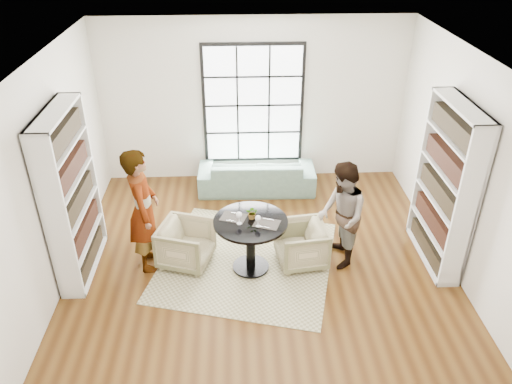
{
  "coord_description": "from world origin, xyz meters",
  "views": [
    {
      "loc": [
        -0.34,
        -5.56,
        4.62
      ],
      "look_at": [
        -0.07,
        0.4,
        1.13
      ],
      "focal_mm": 35.0,
      "sensor_mm": 36.0,
      "label": 1
    }
  ],
  "objects_px": {
    "pedestal_table": "(251,234)",
    "person_left": "(143,210)",
    "armchair_left": "(186,244)",
    "flower_centerpiece": "(252,213)",
    "person_right": "(342,216)",
    "wine_glass_right": "(258,219)",
    "wine_glass_left": "(239,215)",
    "armchair_right": "(301,245)",
    "sofa": "(257,174)"
  },
  "relations": [
    {
      "from": "pedestal_table",
      "to": "person_left",
      "type": "height_order",
      "value": "person_left"
    },
    {
      "from": "armchair_left",
      "to": "flower_centerpiece",
      "type": "xyz_separation_m",
      "value": [
        0.96,
        -0.12,
        0.59
      ]
    },
    {
      "from": "person_right",
      "to": "flower_centerpiece",
      "type": "xyz_separation_m",
      "value": [
        -1.26,
        -0.05,
        0.12
      ]
    },
    {
      "from": "wine_glass_right",
      "to": "wine_glass_left",
      "type": "bearing_deg",
      "value": 163.06
    },
    {
      "from": "armchair_right",
      "to": "wine_glass_right",
      "type": "bearing_deg",
      "value": -76.75
    },
    {
      "from": "armchair_left",
      "to": "wine_glass_left",
      "type": "height_order",
      "value": "wine_glass_left"
    },
    {
      "from": "armchair_left",
      "to": "armchair_right",
      "type": "height_order",
      "value": "armchair_left"
    },
    {
      "from": "pedestal_table",
      "to": "person_left",
      "type": "xyz_separation_m",
      "value": [
        -1.48,
        0.18,
        0.33
      ]
    },
    {
      "from": "sofa",
      "to": "armchair_right",
      "type": "relative_size",
      "value": 3.02
    },
    {
      "from": "armchair_right",
      "to": "person_right",
      "type": "height_order",
      "value": "person_right"
    },
    {
      "from": "person_left",
      "to": "flower_centerpiece",
      "type": "height_order",
      "value": "person_left"
    },
    {
      "from": "person_right",
      "to": "pedestal_table",
      "type": "bearing_deg",
      "value": -88.1
    },
    {
      "from": "pedestal_table",
      "to": "person_right",
      "type": "height_order",
      "value": "person_right"
    },
    {
      "from": "person_left",
      "to": "wine_glass_right",
      "type": "bearing_deg",
      "value": -108.19
    },
    {
      "from": "person_right",
      "to": "wine_glass_left",
      "type": "distance_m",
      "value": 1.46
    },
    {
      "from": "wine_glass_left",
      "to": "wine_glass_right",
      "type": "xyz_separation_m",
      "value": [
        0.25,
        -0.08,
        -0.01
      ]
    },
    {
      "from": "armchair_right",
      "to": "person_left",
      "type": "xyz_separation_m",
      "value": [
        -2.21,
        0.08,
        0.61
      ]
    },
    {
      "from": "pedestal_table",
      "to": "sofa",
      "type": "bearing_deg",
      "value": 85.24
    },
    {
      "from": "wine_glass_right",
      "to": "person_right",
      "type": "bearing_deg",
      "value": 11.69
    },
    {
      "from": "person_left",
      "to": "sofa",
      "type": "bearing_deg",
      "value": -44.83
    },
    {
      "from": "wine_glass_left",
      "to": "wine_glass_right",
      "type": "height_order",
      "value": "wine_glass_left"
    },
    {
      "from": "armchair_left",
      "to": "person_right",
      "type": "xyz_separation_m",
      "value": [
        2.21,
        -0.08,
        0.47
      ]
    },
    {
      "from": "wine_glass_left",
      "to": "flower_centerpiece",
      "type": "relative_size",
      "value": 1.01
    },
    {
      "from": "sofa",
      "to": "wine_glass_left",
      "type": "relative_size",
      "value": 11.12
    },
    {
      "from": "armchair_right",
      "to": "person_right",
      "type": "xyz_separation_m",
      "value": [
        0.55,
        0.0,
        0.48
      ]
    },
    {
      "from": "sofa",
      "to": "armchair_right",
      "type": "height_order",
      "value": "armchair_right"
    },
    {
      "from": "armchair_left",
      "to": "armchair_right",
      "type": "xyz_separation_m",
      "value": [
        1.66,
        -0.08,
        -0.01
      ]
    },
    {
      "from": "person_right",
      "to": "wine_glass_left",
      "type": "xyz_separation_m",
      "value": [
        -1.44,
        -0.17,
        0.16
      ]
    },
    {
      "from": "armchair_right",
      "to": "pedestal_table",
      "type": "bearing_deg",
      "value": -89.83
    },
    {
      "from": "person_right",
      "to": "wine_glass_left",
      "type": "height_order",
      "value": "person_right"
    },
    {
      "from": "wine_glass_left",
      "to": "flower_centerpiece",
      "type": "bearing_deg",
      "value": 33.43
    },
    {
      "from": "pedestal_table",
      "to": "flower_centerpiece",
      "type": "relative_size",
      "value": 5.52
    },
    {
      "from": "sofa",
      "to": "flower_centerpiece",
      "type": "height_order",
      "value": "flower_centerpiece"
    },
    {
      "from": "wine_glass_right",
      "to": "flower_centerpiece",
      "type": "xyz_separation_m",
      "value": [
        -0.07,
        0.2,
        -0.03
      ]
    },
    {
      "from": "armchair_left",
      "to": "sofa",
      "type": "bearing_deg",
      "value": -10.55
    },
    {
      "from": "person_right",
      "to": "flower_centerpiece",
      "type": "bearing_deg",
      "value": -90.53
    },
    {
      "from": "pedestal_table",
      "to": "armchair_left",
      "type": "height_order",
      "value": "pedestal_table"
    },
    {
      "from": "pedestal_table",
      "to": "sofa",
      "type": "xyz_separation_m",
      "value": [
        0.19,
        2.3,
        -0.29
      ]
    },
    {
      "from": "armchair_left",
      "to": "armchair_right",
      "type": "relative_size",
      "value": 1.03
    },
    {
      "from": "wine_glass_left",
      "to": "pedestal_table",
      "type": "bearing_deg",
      "value": 23.0
    },
    {
      "from": "person_left",
      "to": "wine_glass_left",
      "type": "height_order",
      "value": "person_left"
    },
    {
      "from": "pedestal_table",
      "to": "armchair_left",
      "type": "relative_size",
      "value": 1.44
    },
    {
      "from": "armchair_right",
      "to": "flower_centerpiece",
      "type": "bearing_deg",
      "value": -93.98
    },
    {
      "from": "wine_glass_left",
      "to": "wine_glass_right",
      "type": "distance_m",
      "value": 0.26
    },
    {
      "from": "person_left",
      "to": "person_right",
      "type": "xyz_separation_m",
      "value": [
        2.76,
        -0.08,
        -0.12
      ]
    },
    {
      "from": "armchair_right",
      "to": "wine_glass_left",
      "type": "bearing_deg",
      "value": -87.06
    },
    {
      "from": "armchair_right",
      "to": "wine_glass_right",
      "type": "distance_m",
      "value": 0.93
    },
    {
      "from": "sofa",
      "to": "armchair_right",
      "type": "xyz_separation_m",
      "value": [
        0.54,
        -2.2,
        0.01
      ]
    },
    {
      "from": "pedestal_table",
      "to": "wine_glass_right",
      "type": "bearing_deg",
      "value": -56.14
    },
    {
      "from": "pedestal_table",
      "to": "sofa",
      "type": "relative_size",
      "value": 0.49
    }
  ]
}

